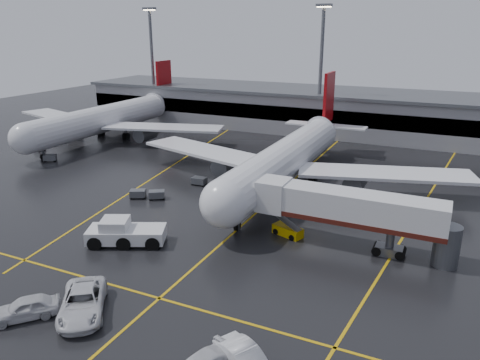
% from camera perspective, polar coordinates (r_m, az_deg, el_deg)
% --- Properties ---
extents(ground, '(220.00, 220.00, 0.00)m').
position_cam_1_polar(ground, '(57.12, 2.67, -3.51)').
color(ground, black).
rests_on(ground, ground).
extents(apron_line_centre, '(0.25, 90.00, 0.02)m').
position_cam_1_polar(apron_line_centre, '(57.11, 2.67, -3.50)').
color(apron_line_centre, gold).
rests_on(apron_line_centre, ground).
extents(apron_line_stop, '(60.00, 0.25, 0.02)m').
position_cam_1_polar(apron_line_stop, '(39.82, -9.93, -14.18)').
color(apron_line_stop, gold).
rests_on(apron_line_stop, ground).
extents(apron_line_left, '(9.99, 69.35, 0.02)m').
position_cam_1_polar(apron_line_left, '(74.46, -8.68, 1.56)').
color(apron_line_left, gold).
rests_on(apron_line_left, ground).
extents(apron_line_right, '(7.57, 69.64, 0.02)m').
position_cam_1_polar(apron_line_right, '(62.83, 21.70, -2.76)').
color(apron_line_right, gold).
rests_on(apron_line_right, ground).
extents(terminal, '(122.00, 19.00, 8.60)m').
position_cam_1_polar(terminal, '(100.51, 13.34, 8.17)').
color(terminal, gray).
rests_on(terminal, ground).
extents(light_mast_left, '(3.00, 1.20, 25.45)m').
position_cam_1_polar(light_mast_left, '(112.12, -10.80, 14.58)').
color(light_mast_left, '#595B60').
rests_on(light_mast_left, ground).
extents(light_mast_mid, '(3.00, 1.20, 25.45)m').
position_cam_1_polar(light_mast_mid, '(94.71, 9.97, 13.98)').
color(light_mast_mid, '#595B60').
rests_on(light_mast_mid, ground).
extents(main_airliner, '(48.80, 45.60, 14.10)m').
position_cam_1_polar(main_airliner, '(64.40, 6.04, 2.91)').
color(main_airliner, silver).
rests_on(main_airliner, ground).
extents(second_airliner, '(48.80, 45.60, 14.10)m').
position_cam_1_polar(second_airliner, '(95.64, -16.04, 7.38)').
color(second_airliner, silver).
rests_on(second_airliner, ground).
extents(jet_bridge, '(19.90, 3.40, 6.05)m').
position_cam_1_polar(jet_bridge, '(47.15, 13.36, -3.71)').
color(jet_bridge, silver).
rests_on(jet_bridge, ground).
extents(pushback_tractor, '(8.42, 6.12, 2.80)m').
position_cam_1_polar(pushback_tractor, '(49.20, -14.08, -6.39)').
color(pushback_tractor, silver).
rests_on(pushback_tractor, ground).
extents(belt_loader, '(3.61, 2.46, 2.11)m').
position_cam_1_polar(belt_loader, '(49.99, 5.92, -6.25)').
color(belt_loader, '#D8AB06').
rests_on(belt_loader, ground).
extents(service_van_a, '(6.67, 7.51, 1.93)m').
position_cam_1_polar(service_van_a, '(38.97, -18.85, -14.10)').
color(service_van_a, silver).
rests_on(service_van_a, ground).
extents(service_van_d, '(4.94, 5.08, 1.72)m').
position_cam_1_polar(service_van_d, '(40.10, -24.95, -14.11)').
color(service_van_d, silver).
rests_on(service_van_d, ground).
extents(baggage_cart_a, '(2.39, 2.18, 1.12)m').
position_cam_1_polar(baggage_cart_a, '(60.88, -10.24, -1.75)').
color(baggage_cart_a, '#595B60').
rests_on(baggage_cart_a, ground).
extents(baggage_cart_b, '(2.37, 2.08, 1.12)m').
position_cam_1_polar(baggage_cart_b, '(61.70, -12.49, -1.63)').
color(baggage_cart_b, '#595B60').
rests_on(baggage_cart_b, ground).
extents(baggage_cart_c, '(2.04, 1.36, 1.12)m').
position_cam_1_polar(baggage_cart_c, '(65.49, -5.07, -0.08)').
color(baggage_cart_c, '#595B60').
rests_on(baggage_cart_c, ground).
extents(baggage_cart_d, '(2.24, 1.72, 1.12)m').
position_cam_1_polar(baggage_cart_d, '(91.11, -23.52, 3.73)').
color(baggage_cart_d, '#595B60').
rests_on(baggage_cart_d, ground).
extents(baggage_cart_e, '(2.38, 2.23, 1.12)m').
position_cam_1_polar(baggage_cart_e, '(83.14, -22.41, 2.58)').
color(baggage_cart_e, '#595B60').
rests_on(baggage_cart_e, ground).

